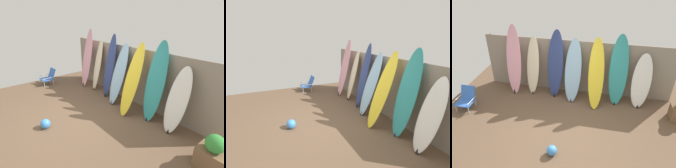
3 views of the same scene
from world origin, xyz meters
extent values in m
plane|color=brown|center=(0.00, 0.00, 0.00)|extent=(7.68, 7.68, 0.00)
cube|color=gray|center=(0.00, 2.00, 0.90)|extent=(6.08, 0.04, 1.80)
cylinder|color=slate|center=(-2.88, 2.04, 0.90)|extent=(0.10, 0.10, 1.80)
cylinder|color=slate|center=(-1.44, 2.04, 0.90)|extent=(0.10, 0.10, 1.80)
cylinder|color=slate|center=(0.00, 2.04, 0.90)|extent=(0.10, 0.10, 1.80)
cylinder|color=slate|center=(1.44, 2.04, 0.90)|extent=(0.10, 0.10, 1.80)
cylinder|color=slate|center=(2.88, 2.04, 0.90)|extent=(0.10, 0.10, 1.80)
ellipsoid|color=pink|center=(-1.99, 1.64, 1.12)|extent=(0.52, 0.61, 2.24)
cone|color=black|center=(-1.99, 1.40, 0.10)|extent=(0.08, 0.08, 0.17)
ellipsoid|color=beige|center=(-1.38, 1.71, 0.95)|extent=(0.48, 0.54, 1.91)
cone|color=black|center=(-1.38, 1.50, 0.06)|extent=(0.08, 0.08, 0.10)
ellipsoid|color=navy|center=(-0.63, 1.69, 1.08)|extent=(0.57, 0.55, 2.16)
cone|color=black|center=(-0.63, 1.48, 0.09)|extent=(0.08, 0.08, 0.16)
ellipsoid|color=#8CB7D6|center=(-0.04, 1.59, 0.96)|extent=(0.51, 0.69, 1.93)
cone|color=black|center=(-0.04, 1.30, 0.08)|extent=(0.08, 0.08, 0.13)
ellipsoid|color=yellow|center=(0.67, 1.47, 1.01)|extent=(0.54, 0.90, 2.02)
cone|color=black|center=(0.67, 1.11, 0.07)|extent=(0.08, 0.08, 0.12)
ellipsoid|color=teal|center=(1.31, 1.68, 1.08)|extent=(0.57, 0.58, 2.15)
cone|color=black|center=(1.31, 1.44, 0.06)|extent=(0.08, 0.08, 0.11)
ellipsoid|color=white|center=(2.01, 1.63, 0.83)|extent=(0.60, 0.58, 1.65)
cone|color=black|center=(2.01, 1.41, 0.07)|extent=(0.08, 0.08, 0.12)
cylinder|color=silver|center=(-3.32, 0.13, 0.11)|extent=(0.02, 0.02, 0.22)
cylinder|color=silver|center=(-2.91, 0.13, 0.11)|extent=(0.02, 0.02, 0.22)
cylinder|color=silver|center=(-3.32, 0.51, 0.11)|extent=(0.02, 0.02, 0.22)
cylinder|color=silver|center=(-2.91, 0.51, 0.11)|extent=(0.02, 0.02, 0.22)
cube|color=blue|center=(-3.11, 0.32, 0.23)|extent=(0.48, 0.44, 0.03)
cube|color=blue|center=(-3.11, 0.56, 0.43)|extent=(0.46, 0.21, 0.43)
cylinder|color=silver|center=(-3.35, 0.32, 0.34)|extent=(0.02, 0.44, 0.02)
cylinder|color=silver|center=(-2.87, 0.32, 0.34)|extent=(0.02, 0.44, 0.02)
sphere|color=#3F8CE5|center=(-0.12, -0.83, 0.12)|extent=(0.25, 0.25, 0.25)
camera|label=1|loc=(3.88, -1.90, 2.72)|focal=28.00mm
camera|label=2|loc=(4.20, -1.38, 2.43)|focal=28.00mm
camera|label=3|loc=(0.89, -4.23, 4.21)|focal=35.00mm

